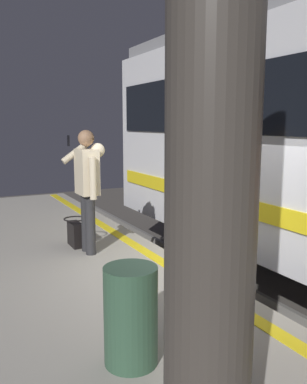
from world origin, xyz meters
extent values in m
plane|color=#4C4742|center=(0.00, 0.00, 0.00)|extent=(24.51, 24.51, 0.00)
cube|color=yellow|center=(0.00, 0.30, 0.95)|extent=(12.50, 0.16, 0.01)
cube|color=slate|center=(0.00, -1.45, 0.08)|extent=(16.59, 0.08, 0.16)
cube|color=gold|center=(0.62, -0.75, 2.35)|extent=(1.19, 0.02, 1.28)
cylinder|color=black|center=(2.24, -1.05, 0.58)|extent=(0.84, 0.12, 0.84)
cylinder|color=black|center=(2.24, -3.29, 0.58)|extent=(0.84, 0.12, 0.84)
cylinder|color=#262628|center=(1.10, 1.02, 1.37)|extent=(0.14, 0.14, 0.83)
cylinder|color=#262628|center=(1.28, 1.02, 1.37)|extent=(0.14, 0.14, 0.83)
cube|color=beige|center=(1.19, 1.02, 2.10)|extent=(0.40, 0.24, 0.62)
sphere|color=beige|center=(1.19, 0.86, 2.39)|extent=(0.20, 0.20, 0.20)
sphere|color=#997051|center=(1.19, 1.02, 2.56)|extent=(0.22, 0.22, 0.22)
cylinder|color=beige|center=(0.94, 1.02, 2.03)|extent=(0.09, 0.09, 0.56)
cylinder|color=beige|center=(1.42, 1.10, 2.36)|extent=(0.09, 0.42, 0.33)
cube|color=black|center=(1.42, 1.20, 2.52)|extent=(0.07, 0.02, 0.15)
cube|color=black|center=(1.59, 1.09, 1.13)|extent=(0.37, 0.15, 0.35)
torus|color=black|center=(1.59, 1.09, 1.37)|extent=(0.33, 0.33, 0.02)
cylinder|color=#38332D|center=(-2.91, 1.85, 2.90)|extent=(0.37, 0.37, 3.90)
cylinder|color=#2D4C38|center=(-1.57, 1.61, 1.33)|extent=(0.41, 0.41, 0.76)
camera|label=1|loc=(-4.22, 2.78, 2.74)|focal=38.62mm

